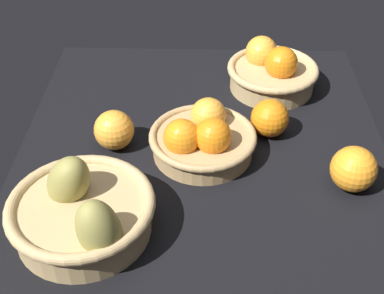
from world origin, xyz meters
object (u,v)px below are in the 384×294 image
object	(u,v)px
loose_orange_back_gap	(115,130)
basket_near_right	(273,71)
basket_center	(203,137)
basket_far_left_pears	(84,213)
loose_orange_front_gap	(355,169)
loose_orange_side_gap	(271,118)

from	to	relation	value
loose_orange_back_gap	basket_near_right	bearing A→B (deg)	-55.33
basket_center	basket_far_left_pears	world-z (taller)	basket_far_left_pears
loose_orange_front_gap	loose_orange_side_gap	world-z (taller)	loose_orange_front_gap
basket_center	loose_orange_front_gap	size ratio (longest dim) A/B	2.50
basket_far_left_pears	basket_center	bearing A→B (deg)	-41.57
basket_far_left_pears	loose_orange_side_gap	size ratio (longest dim) A/B	3.11
basket_near_right	basket_far_left_pears	distance (cm)	56.70
basket_near_right	basket_far_left_pears	xyz separation A→B (cm)	(-45.15, 34.30, 0.27)
loose_orange_back_gap	loose_orange_side_gap	distance (cm)	30.87
basket_near_right	basket_far_left_pears	world-z (taller)	basket_far_left_pears
loose_orange_back_gap	loose_orange_side_gap	xyz separation A→B (cm)	(4.80, -30.50, -0.07)
loose_orange_front_gap	loose_orange_back_gap	world-z (taller)	loose_orange_front_gap
basket_far_left_pears	loose_orange_back_gap	size ratio (longest dim) A/B	3.06
loose_orange_back_gap	loose_orange_side_gap	bearing A→B (deg)	-81.05
basket_near_right	loose_orange_front_gap	distance (cm)	34.95
loose_orange_front_gap	basket_far_left_pears	bearing A→B (deg)	104.83
loose_orange_side_gap	loose_orange_back_gap	bearing A→B (deg)	98.95
basket_center	basket_near_right	size ratio (longest dim) A/B	1.01
basket_center	loose_orange_side_gap	distance (cm)	14.89
basket_near_right	loose_orange_front_gap	world-z (taller)	basket_near_right
basket_center	loose_orange_side_gap	size ratio (longest dim) A/B	2.69
basket_near_right	loose_orange_side_gap	size ratio (longest dim) A/B	2.66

